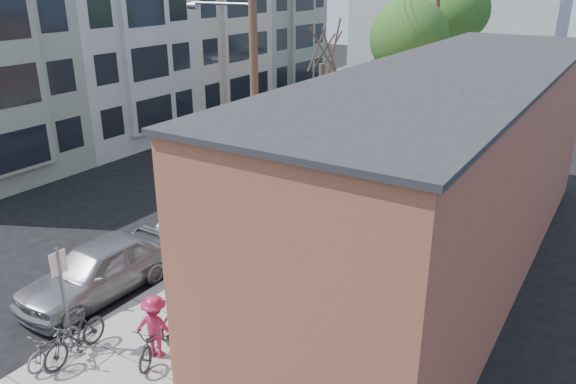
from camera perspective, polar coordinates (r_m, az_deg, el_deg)
The scene contains 27 objects.
ground at distance 19.91m, azimuth -15.24°, elevation -6.60°, with size 120.00×120.00×0.00m, color black.
sidewalk at distance 25.99m, azimuth 9.41°, elevation 0.73°, with size 4.50×58.00×0.15m, color #A09E94.
cafe_building at distance 18.11m, azimuth 16.26°, elevation 1.86°, with size 6.60×20.20×6.61m.
apartment_row at distance 36.26m, azimuth -12.78°, elevation 13.51°, with size 6.30×32.00×9.00m.
end_cap_building at distance 55.86m, azimuth 16.81°, elevation 17.24°, with size 18.00×8.00×12.00m, color #B6B7B1.
sign_post at distance 15.05m, azimuth -21.92°, elevation -9.11°, with size 0.07×0.45×2.80m.
parking_meter_near at distance 17.83m, azimuth -11.20°, elevation -6.10°, with size 0.14×0.14×1.24m.
parking_meter_far at distance 25.87m, azimuth 4.84°, elevation 2.99°, with size 0.14×0.14×1.24m.
utility_pole_near at distance 19.24m, azimuth -3.59°, elevation 10.29°, with size 3.57×0.28×10.00m.
utility_pole_far at distance 35.90m, azimuth 14.63°, elevation 14.65°, with size 1.80×0.28×10.00m.
tree_bare at distance 22.95m, azimuth 3.34°, elevation 5.87°, with size 0.24×0.24×5.66m.
tree_leafy_mid at distance 30.77m, azimuth 12.18°, elevation 15.05°, with size 4.08×4.08×7.88m.
tree_leafy_far at distance 38.74m, azimuth 16.93°, elevation 17.21°, with size 3.94×3.94×8.76m.
patio_chair_a at distance 15.00m, azimuth -3.90°, elevation -13.12°, with size 0.50×0.50×0.88m, color #103B26, non-canonical shape.
patio_chair_b at distance 14.80m, azimuth -3.66°, elevation -13.64°, with size 0.50×0.50×0.88m, color #103B26, non-canonical shape.
patron_grey at distance 14.73m, azimuth -4.32°, elevation -11.66°, with size 0.66×0.43×1.81m, color gray.
patron_green at distance 15.40m, azimuth -4.27°, elevation -9.89°, with size 0.93×0.72×1.90m, color #327930.
cyclist at distance 14.50m, azimuth -13.31°, elevation -13.16°, with size 1.09×0.62×1.68m, color #A0173D.
cyclist_bike at distance 14.68m, azimuth -13.20°, elevation -14.23°, with size 0.68×1.95×1.02m, color black.
parked_bike_a at distance 15.15m, azimuth -20.87°, elevation -13.56°, with size 0.56×1.98×1.19m, color black.
parked_bike_b at distance 15.35m, azimuth -22.69°, elevation -14.09°, with size 0.58×1.67×0.88m, color slate.
car_0 at distance 17.77m, azimuth -18.74°, elevation -7.45°, with size 2.02×5.02×1.71m, color #929198.
car_1 at distance 21.21m, azimuth -7.69°, elevation -1.88°, with size 1.67×4.80×1.58m, color #AAACB2.
car_2 at distance 25.49m, azimuth 0.55°, elevation 2.38°, with size 2.27×5.59×1.62m, color black.
car_3 at distance 30.81m, azimuth 5.49°, elevation 5.51°, with size 2.50×5.41×1.50m, color #A1A1A8.
car_4 at distance 35.26m, azimuth 10.27°, elevation 7.16°, with size 1.44×4.14×1.36m, color #9B9EA2.
bus at distance 40.46m, azimuth 7.94°, elevation 10.43°, with size 2.71×11.57×3.22m, color white.
Camera 1 is at (13.42, -11.60, 9.04)m, focal length 35.00 mm.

